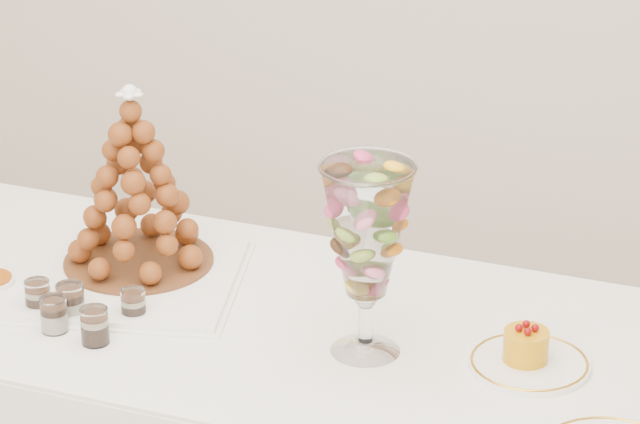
% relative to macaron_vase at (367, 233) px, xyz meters
% --- Properties ---
extents(lace_tray, '(0.62, 0.51, 0.02)m').
position_rel_macaron_vase_xyz_m(lace_tray, '(-0.60, 0.10, -0.24)').
color(lace_tray, white).
rests_on(lace_tray, buffet_table).
extents(macaron_vase, '(0.17, 0.17, 0.38)m').
position_rel_macaron_vase_xyz_m(macaron_vase, '(0.00, 0.00, 0.00)').
color(macaron_vase, white).
rests_on(macaron_vase, buffet_table).
extents(cake_plate, '(0.23, 0.23, 0.01)m').
position_rel_macaron_vase_xyz_m(cake_plate, '(0.31, 0.04, -0.24)').
color(cake_plate, white).
rests_on(cake_plate, buffet_table).
extents(verrine_a, '(0.07, 0.07, 0.07)m').
position_rel_macaron_vase_xyz_m(verrine_a, '(-0.67, -0.06, -0.21)').
color(verrine_a, white).
rests_on(verrine_a, buffet_table).
extents(verrine_b, '(0.07, 0.07, 0.08)m').
position_rel_macaron_vase_xyz_m(verrine_b, '(-0.59, -0.07, -0.21)').
color(verrine_b, white).
rests_on(verrine_b, buffet_table).
extents(verrine_c, '(0.06, 0.06, 0.07)m').
position_rel_macaron_vase_xyz_m(verrine_c, '(-0.47, -0.03, -0.21)').
color(verrine_c, white).
rests_on(verrine_c, buffet_table).
extents(verrine_d, '(0.06, 0.06, 0.07)m').
position_rel_macaron_vase_xyz_m(verrine_d, '(-0.60, -0.12, -0.21)').
color(verrine_d, white).
rests_on(verrine_d, buffet_table).
extents(verrine_e, '(0.06, 0.06, 0.07)m').
position_rel_macaron_vase_xyz_m(verrine_e, '(-0.50, -0.14, -0.21)').
color(verrine_e, white).
rests_on(verrine_e, buffet_table).
extents(croquembouche, '(0.32, 0.32, 0.39)m').
position_rel_macaron_vase_xyz_m(croquembouche, '(-0.56, 0.17, -0.04)').
color(croquembouche, brown).
rests_on(croquembouche, lace_tray).
extents(mousse_cake, '(0.09, 0.09, 0.08)m').
position_rel_macaron_vase_xyz_m(mousse_cake, '(0.30, 0.05, -0.21)').
color(mousse_cake, orange).
rests_on(mousse_cake, cake_plate).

